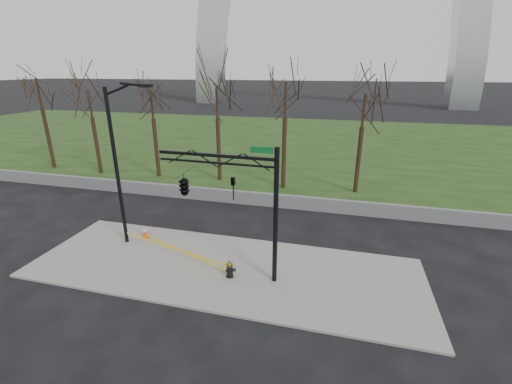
% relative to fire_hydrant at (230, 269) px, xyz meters
% --- Properties ---
extents(ground, '(500.00, 500.00, 0.00)m').
position_rel_fire_hydrant_xyz_m(ground, '(-0.57, 0.64, -0.47)').
color(ground, black).
rests_on(ground, ground).
extents(sidewalk, '(18.00, 6.00, 0.10)m').
position_rel_fire_hydrant_xyz_m(sidewalk, '(-0.57, 0.64, -0.42)').
color(sidewalk, slate).
rests_on(sidewalk, ground).
extents(grass_strip, '(120.00, 40.00, 0.06)m').
position_rel_fire_hydrant_xyz_m(grass_strip, '(-0.57, 30.64, -0.44)').
color(grass_strip, black).
rests_on(grass_strip, ground).
extents(guardrail, '(60.00, 0.30, 0.90)m').
position_rel_fire_hydrant_xyz_m(guardrail, '(-0.57, 8.64, -0.02)').
color(guardrail, '#59595B').
rests_on(guardrail, ground).
extents(tree_row, '(31.14, 4.00, 8.73)m').
position_rel_fire_hydrant_xyz_m(tree_row, '(-8.01, 12.64, 3.89)').
color(tree_row, black).
rests_on(tree_row, ground).
extents(fire_hydrant, '(0.50, 0.34, 0.81)m').
position_rel_fire_hydrant_xyz_m(fire_hydrant, '(0.00, 0.00, 0.00)').
color(fire_hydrant, black).
rests_on(fire_hydrant, sidewalk).
extents(traffic_cone, '(0.42, 0.42, 0.65)m').
position_rel_fire_hydrant_xyz_m(traffic_cone, '(-5.63, 2.35, -0.05)').
color(traffic_cone, '#FE480D').
rests_on(traffic_cone, sidewalk).
extents(street_light, '(2.39, 0.41, 8.21)m').
position_rel_fire_hydrant_xyz_m(street_light, '(-6.12, 1.74, 4.22)').
color(street_light, black).
rests_on(street_light, ground).
extents(traffic_signal_mast, '(5.10, 2.50, 6.00)m').
position_rel_fire_hydrant_xyz_m(traffic_signal_mast, '(-1.29, 0.30, 3.68)').
color(traffic_signal_mast, black).
rests_on(traffic_signal_mast, ground).
extents(caution_tape, '(6.34, 2.36, 0.42)m').
position_rel_fire_hydrant_xyz_m(caution_tape, '(-3.01, 1.01, -0.00)').
color(caution_tape, yellow).
rests_on(caution_tape, ground).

